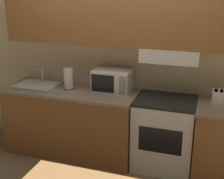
{
  "coord_description": "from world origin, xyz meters",
  "views": [
    {
      "loc": [
        1.1,
        -3.72,
        2.14
      ],
      "look_at": [
        0.05,
        -0.56,
        1.03
      ],
      "focal_mm": 50.0,
      "sensor_mm": 36.0,
      "label": 1
    }
  ],
  "objects_px": {
    "microwave": "(113,80)",
    "paper_towel_roll": "(68,79)",
    "stove_range": "(164,134)",
    "sink_basin": "(37,85)",
    "toaster": "(224,99)"
  },
  "relations": [
    {
      "from": "stove_range",
      "to": "paper_towel_roll",
      "type": "distance_m",
      "value": 1.38
    },
    {
      "from": "paper_towel_roll",
      "to": "stove_range",
      "type": "bearing_deg",
      "value": -0.66
    },
    {
      "from": "microwave",
      "to": "toaster",
      "type": "bearing_deg",
      "value": -5.69
    },
    {
      "from": "stove_range",
      "to": "microwave",
      "type": "relative_size",
      "value": 1.89
    },
    {
      "from": "microwave",
      "to": "stove_range",
      "type": "bearing_deg",
      "value": -8.62
    },
    {
      "from": "paper_towel_roll",
      "to": "microwave",
      "type": "bearing_deg",
      "value": 9.1
    },
    {
      "from": "toaster",
      "to": "paper_towel_roll",
      "type": "height_order",
      "value": "paper_towel_roll"
    },
    {
      "from": "stove_range",
      "to": "microwave",
      "type": "xyz_separation_m",
      "value": [
        -0.69,
        0.1,
        0.58
      ]
    },
    {
      "from": "microwave",
      "to": "toaster",
      "type": "relative_size",
      "value": 1.81
    },
    {
      "from": "microwave",
      "to": "sink_basin",
      "type": "height_order",
      "value": "microwave"
    },
    {
      "from": "toaster",
      "to": "sink_basin",
      "type": "distance_m",
      "value": 2.32
    },
    {
      "from": "stove_range",
      "to": "paper_towel_roll",
      "type": "relative_size",
      "value": 3.35
    },
    {
      "from": "microwave",
      "to": "paper_towel_roll",
      "type": "bearing_deg",
      "value": -170.9
    },
    {
      "from": "sink_basin",
      "to": "paper_towel_roll",
      "type": "relative_size",
      "value": 2.07
    },
    {
      "from": "stove_range",
      "to": "sink_basin",
      "type": "height_order",
      "value": "sink_basin"
    }
  ]
}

